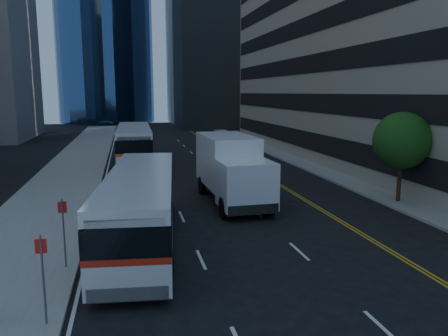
{
  "coord_description": "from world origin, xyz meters",
  "views": [
    {
      "loc": [
        -6.08,
        -13.66,
        6.31
      ],
      "look_at": [
        -1.69,
        6.08,
        2.8
      ],
      "focal_mm": 35.0,
      "sensor_mm": 36.0,
      "label": 1
    }
  ],
  "objects_px": {
    "street_tree": "(402,141)",
    "box_truck": "(232,168)",
    "bus_front": "(141,205)",
    "bus_rear": "(134,143)"
  },
  "relations": [
    {
      "from": "street_tree",
      "to": "box_truck",
      "type": "bearing_deg",
      "value": 165.67
    },
    {
      "from": "bus_front",
      "to": "bus_rear",
      "type": "xyz_separation_m",
      "value": [
        0.12,
        21.6,
        0.14
      ]
    },
    {
      "from": "bus_rear",
      "to": "box_truck",
      "type": "relative_size",
      "value": 1.61
    },
    {
      "from": "bus_rear",
      "to": "box_truck",
      "type": "xyz_separation_m",
      "value": [
        5.22,
        -15.54,
        0.19
      ]
    },
    {
      "from": "bus_front",
      "to": "bus_rear",
      "type": "bearing_deg",
      "value": 95.69
    },
    {
      "from": "bus_rear",
      "to": "box_truck",
      "type": "height_order",
      "value": "box_truck"
    },
    {
      "from": "street_tree",
      "to": "bus_front",
      "type": "xyz_separation_m",
      "value": [
        -14.62,
        -3.68,
        -1.97
      ]
    },
    {
      "from": "bus_front",
      "to": "box_truck",
      "type": "height_order",
      "value": "box_truck"
    },
    {
      "from": "bus_front",
      "to": "bus_rear",
      "type": "height_order",
      "value": "bus_rear"
    },
    {
      "from": "box_truck",
      "to": "bus_front",
      "type": "bearing_deg",
      "value": -133.04
    }
  ]
}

